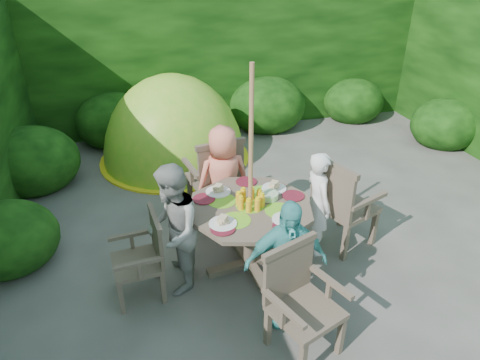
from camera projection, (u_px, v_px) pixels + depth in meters
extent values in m
plane|color=#4A4842|center=(304.00, 227.00, 5.30)|extent=(60.00, 60.00, 0.00)
cube|color=black|center=(228.00, 56.00, 8.09)|extent=(9.00, 1.00, 2.50)
cylinder|color=#493C30|center=(250.00, 238.00, 4.50)|extent=(0.13, 0.13, 0.72)
cube|color=#493C30|center=(249.00, 263.00, 4.66)|extent=(0.96, 0.22, 0.06)
cube|color=#493C30|center=(249.00, 263.00, 4.66)|extent=(0.22, 0.96, 0.06)
cylinder|color=#493C30|center=(250.00, 207.00, 4.32)|extent=(1.47, 1.47, 0.04)
cylinder|color=#72C722|center=(235.00, 220.00, 4.07)|extent=(0.30, 0.30, 0.00)
cylinder|color=#72C722|center=(279.00, 210.00, 4.23)|extent=(0.30, 0.30, 0.00)
cylinder|color=#72C722|center=(222.00, 201.00, 4.39)|extent=(0.30, 0.30, 0.00)
cylinder|color=#72C722|center=(263.00, 192.00, 4.54)|extent=(0.30, 0.30, 0.00)
cylinder|color=#72C722|center=(250.00, 205.00, 4.31)|extent=(0.30, 0.30, 0.00)
cylinder|color=white|center=(274.00, 188.00, 4.59)|extent=(0.27, 0.27, 0.01)
cylinder|color=white|center=(218.00, 192.00, 4.53)|extent=(0.27, 0.27, 0.01)
cylinder|color=white|center=(223.00, 224.00, 4.01)|extent=(0.27, 0.27, 0.01)
cylinder|color=white|center=(286.00, 219.00, 4.07)|extent=(0.27, 0.27, 0.01)
cylinder|color=red|center=(293.00, 196.00, 4.46)|extent=(0.23, 0.23, 0.01)
cylinder|color=red|center=(246.00, 182.00, 4.73)|extent=(0.23, 0.23, 0.01)
cylinder|color=red|center=(204.00, 199.00, 4.41)|extent=(0.23, 0.23, 0.01)
cylinder|color=red|center=(223.00, 229.00, 3.94)|extent=(0.23, 0.23, 0.01)
cylinder|color=red|center=(285.00, 226.00, 3.97)|extent=(0.23, 0.23, 0.01)
cylinder|color=#66B545|center=(269.00, 196.00, 4.41)|extent=(0.19, 0.19, 0.06)
cylinder|color=#9C6B3E|center=(251.00, 176.00, 4.15)|extent=(0.05, 0.05, 2.20)
cube|color=#493C30|center=(346.00, 207.00, 4.83)|extent=(0.72, 0.74, 0.06)
cube|color=#493C30|center=(374.00, 227.00, 4.90)|extent=(0.07, 0.07, 0.46)
cube|color=#493C30|center=(342.00, 209.00, 5.25)|extent=(0.07, 0.07, 0.46)
cube|color=#493C30|center=(345.00, 242.00, 4.65)|extent=(0.07, 0.07, 0.46)
cube|color=#493C30|center=(313.00, 222.00, 4.99)|extent=(0.07, 0.07, 0.46)
cube|color=#493C30|center=(332.00, 191.00, 4.55)|extent=(0.25, 0.55, 0.55)
cube|color=#493C30|center=(369.00, 201.00, 4.52)|extent=(0.54, 0.25, 0.04)
cube|color=#493C30|center=(329.00, 180.00, 4.93)|extent=(0.54, 0.25, 0.04)
cube|color=#493C30|center=(137.00, 263.00, 4.10)|extent=(0.49, 0.51, 0.04)
cube|color=#493C30|center=(116.00, 271.00, 4.30)|extent=(0.05, 0.05, 0.38)
cube|color=#493C30|center=(121.00, 298.00, 3.98)|extent=(0.05, 0.05, 0.38)
cube|color=#493C30|center=(155.00, 262.00, 4.42)|extent=(0.05, 0.05, 0.38)
cube|color=#493C30|center=(163.00, 287.00, 4.10)|extent=(0.05, 0.05, 0.38)
cube|color=#493C30|center=(157.00, 238.00, 4.06)|extent=(0.08, 0.47, 0.45)
cube|color=#493C30|center=(131.00, 235.00, 4.21)|extent=(0.45, 0.09, 0.04)
cube|color=#493C30|center=(139.00, 264.00, 3.83)|extent=(0.45, 0.09, 0.04)
cube|color=#493C30|center=(214.00, 179.00, 5.41)|extent=(0.67, 0.65, 0.06)
cube|color=#493C30|center=(224.00, 183.00, 5.81)|extent=(0.06, 0.06, 0.46)
cube|color=#493C30|center=(190.00, 191.00, 5.63)|extent=(0.06, 0.06, 0.46)
cube|color=#493C30|center=(239.00, 200.00, 5.42)|extent=(0.06, 0.06, 0.46)
cube|color=#493C30|center=(203.00, 209.00, 5.24)|extent=(0.06, 0.06, 0.46)
cube|color=#493C30|center=(221.00, 167.00, 5.05)|extent=(0.57, 0.15, 0.55)
cube|color=#493C30|center=(234.00, 159.00, 5.41)|extent=(0.16, 0.55, 0.04)
cube|color=#493C30|center=(191.00, 168.00, 5.19)|extent=(0.16, 0.55, 0.04)
cube|color=#493C30|center=(306.00, 312.00, 3.51)|extent=(0.65, 0.64, 0.05)
cube|color=#493C30|center=(341.00, 335.00, 3.57)|extent=(0.06, 0.06, 0.41)
cube|color=#493C30|center=(268.00, 326.00, 3.66)|extent=(0.06, 0.06, 0.41)
cube|color=#493C30|center=(305.00, 304.00, 3.88)|extent=(0.06, 0.06, 0.41)
cube|color=#493C30|center=(288.00, 271.00, 3.55)|extent=(0.49, 0.22, 0.49)
cube|color=#493C30|center=(283.00, 308.00, 3.28)|extent=(0.22, 0.48, 0.04)
cube|color=#493C30|center=(330.00, 281.00, 3.55)|extent=(0.22, 0.48, 0.04)
imported|color=white|center=(318.00, 204.00, 4.64)|extent=(0.29, 0.44, 1.21)
imported|color=#999A95|center=(173.00, 230.00, 4.09)|extent=(0.61, 0.73, 1.35)
imported|color=#FB8267|center=(223.00, 180.00, 5.01)|extent=(0.68, 0.48, 1.32)
imported|color=#4BB0AE|center=(286.00, 264.00, 3.72)|extent=(0.77, 0.38, 1.27)
ellipsoid|color=#6BC225|center=(176.00, 158.00, 7.05)|extent=(2.71, 2.71, 2.76)
ellipsoid|color=black|center=(171.00, 181.00, 6.37)|extent=(0.85, 0.57, 0.95)
cylinder|color=yellow|center=(176.00, 157.00, 7.04)|extent=(2.41, 2.41, 0.03)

